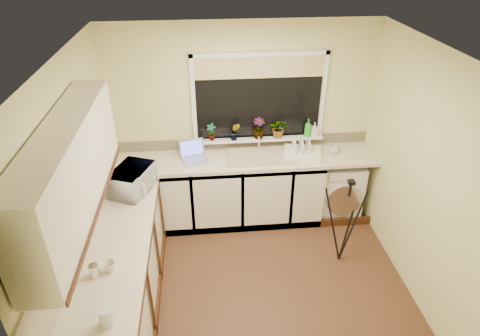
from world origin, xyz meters
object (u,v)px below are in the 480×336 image
kettle (136,190)px  cup_left (110,267)px  soap_bottle_clear (314,129)px  cup_back (334,149)px  laptop (194,154)px  microwave (132,180)px  tripod (345,222)px  plant_d (279,128)px  plant_c (259,128)px  glass_jug (106,316)px  plant_b (235,131)px  soap_bottle_green (308,128)px  dish_rack (302,153)px  plant_a (211,132)px  steel_jar (94,271)px  washing_machine (338,187)px

kettle → cup_left: size_ratio=1.84×
soap_bottle_clear → cup_back: size_ratio=1.45×
laptop → microwave: size_ratio=0.73×
tripod → plant_d: size_ratio=4.31×
kettle → cup_back: bearing=17.9°
plant_c → plant_d: plant_c is taller
kettle → glass_jug: size_ratio=1.25×
plant_b → plant_c: 0.30m
plant_d → soap_bottle_green: (0.36, -0.00, -0.01)m
dish_rack → plant_a: bearing=-178.5°
soap_bottle_clear → plant_c: bearing=179.7°
microwave → plant_b: size_ratio=2.13×
dish_rack → plant_c: 0.61m
glass_jug → dish_rack: bearing=49.7°
soap_bottle_green → cup_back: size_ratio=1.87×
cup_back → cup_left: cup_back is taller
glass_jug → soap_bottle_clear: 3.27m
microwave → cup_left: size_ratio=4.88×
laptop → cup_left: laptop is taller
steel_jar → cup_back: size_ratio=0.92×
soap_bottle_clear → laptop: bearing=-173.1°
plant_a → steel_jar: bearing=-116.7°
steel_jar → soap_bottle_clear: size_ratio=0.63×
kettle → tripod: kettle is taller
tripod → microwave: 2.32m
plant_a → plant_d: size_ratio=0.87×
steel_jar → plant_c: (1.59, 2.02, 0.22)m
kettle → soap_bottle_green: 2.22m
glass_jug → microwave: microwave is taller
dish_rack → plant_d: plant_d is taller
kettle → soap_bottle_clear: (2.09, 0.94, 0.15)m
cup_back → soap_bottle_clear: bearing=137.4°
laptop → tripod: size_ratio=0.33×
steel_jar → washing_machine: bearing=34.8°
plant_b → soap_bottle_clear: 0.99m
washing_machine → steel_jar: bearing=-143.2°
plant_a → cup_left: size_ratio=2.18×
plant_d → plant_b: bearing=-177.2°
glass_jug → soap_bottle_green: 3.22m
plant_c → cup_back: bearing=-12.4°
microwave → plant_d: size_ratio=1.95×
tripod → soap_bottle_green: size_ratio=4.82×
plant_a → plant_c: (0.58, 0.01, 0.02)m
steel_jar → plant_c: size_ratio=0.42×
kettle → plant_d: (1.64, 0.94, 0.18)m
soap_bottle_green → cup_left: 2.89m
washing_machine → laptop: size_ratio=2.14×
laptop → steel_jar: (-0.79, -1.84, -0.00)m
washing_machine → kettle: bearing=-160.9°
plant_a → plant_c: 0.58m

